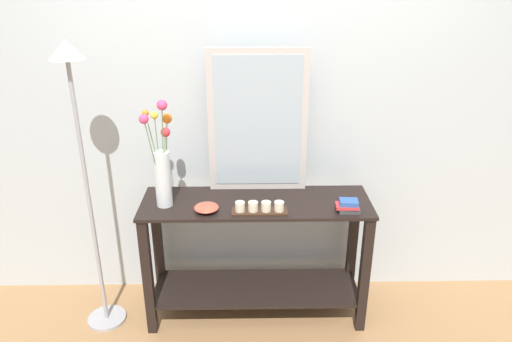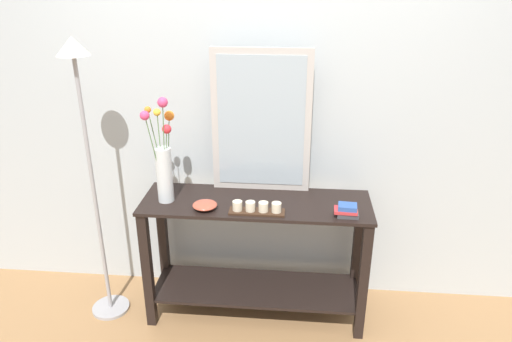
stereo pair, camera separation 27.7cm
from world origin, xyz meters
name	(u,v)px [view 2 (the right image)]	position (x,y,z in m)	size (l,w,h in m)	color
ground_plane	(256,311)	(0.00, 0.00, -0.01)	(7.00, 6.00, 0.02)	#997047
wall_back	(261,98)	(0.00, 0.34, 1.35)	(6.40, 0.08, 2.70)	#B2BCC1
console_table	(256,248)	(0.00, 0.00, 0.48)	(1.37, 0.43, 0.81)	black
mirror_leaning	(261,122)	(0.01, 0.19, 1.24)	(0.60, 0.03, 0.87)	#B7B2AD
tall_vase_left	(164,163)	(-0.53, -0.04, 1.05)	(0.16, 0.18, 0.64)	silver
candle_tray	(257,208)	(0.02, -0.14, 0.84)	(0.32, 0.09, 0.07)	#382316
decorative_bowl	(205,205)	(-0.29, -0.12, 0.83)	(0.14, 0.14, 0.04)	#B24C38
book_stack	(347,211)	(0.52, -0.14, 0.84)	(0.14, 0.09, 0.07)	#424247
floor_lamp	(86,140)	(-0.96, -0.07, 1.19)	(0.24, 0.24, 1.76)	#9E9EA3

